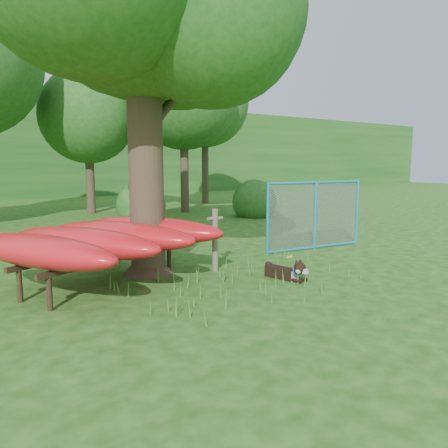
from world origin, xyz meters
TOP-DOWN VIEW (x-y plane):
  - ground at (0.00, 0.00)m, footprint 80.00×80.00m
  - wooden_post at (0.20, 1.52)m, footprint 0.34×0.12m
  - kayak_rack at (-2.01, 1.81)m, footprint 4.56×4.10m
  - husky_dog at (0.95, 0.19)m, footprint 0.38×0.99m
  - fence_section at (3.53, 1.94)m, footprint 2.94×0.42m
  - wildflower_clump at (1.62, 0.84)m, footprint 0.12×0.13m
  - bg_tree_c at (1.50, 13.00)m, footprint 4.00×4.00m
  - bg_tree_d at (5.00, 11.00)m, footprint 4.80×4.80m
  - bg_tree_e at (8.00, 14.00)m, footprint 4.60×4.60m
  - shrub_right at (6.50, 8.00)m, footprint 1.80×1.80m
  - shrub_mid at (2.00, 9.00)m, footprint 1.80×1.80m

SIDE VIEW (x-z plane):
  - ground at x=0.00m, z-range 0.00..0.00m
  - shrub_right at x=6.50m, z-range -0.90..0.90m
  - shrub_mid at x=2.00m, z-range -0.90..0.90m
  - husky_dog at x=0.95m, z-range -0.07..0.38m
  - wildflower_clump at x=1.62m, z-range 0.08..0.34m
  - wooden_post at x=0.20m, z-range 0.04..1.31m
  - kayak_rack at x=-2.01m, z-range 0.29..1.40m
  - fence_section at x=3.53m, z-range -0.57..2.30m
  - bg_tree_c at x=1.50m, z-range 1.05..7.17m
  - bg_tree_d at x=5.00m, z-range 1.33..8.83m
  - bg_tree_e at x=8.00m, z-range 1.46..9.01m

